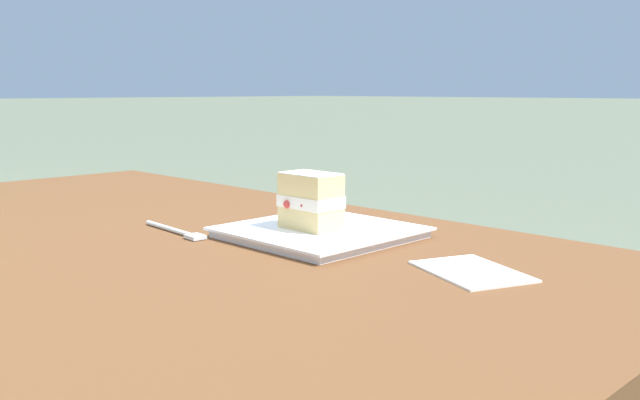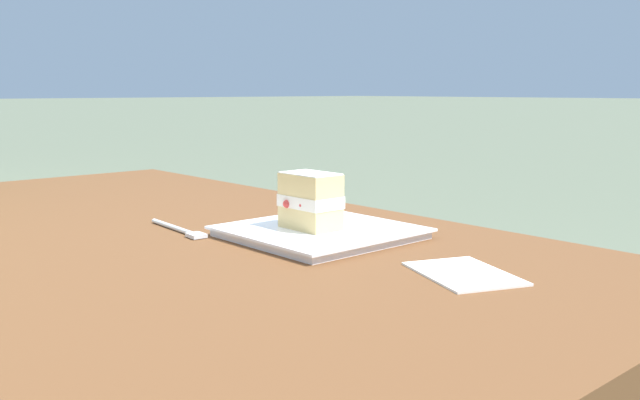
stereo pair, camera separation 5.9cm
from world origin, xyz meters
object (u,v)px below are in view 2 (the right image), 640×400
object	(u,v)px
patio_table	(145,282)
paper_napkin	(464,274)
dessert_plate	(320,232)
dessert_fork	(180,230)
cake_slice	(310,201)

from	to	relation	value
patio_table	paper_napkin	world-z (taller)	paper_napkin
dessert_plate	dessert_fork	distance (m)	0.23
dessert_fork	cake_slice	bearing A→B (deg)	-144.49
dessert_fork	paper_napkin	xyz separation A→B (m)	(-0.47, -0.13, -0.00)
patio_table	dessert_plate	xyz separation A→B (m)	(-0.24, -0.18, 0.10)
cake_slice	dessert_fork	size ratio (longest dim) A/B	0.54
patio_table	dessert_plate	world-z (taller)	dessert_plate
dessert_plate	cake_slice	xyz separation A→B (m)	(0.00, 0.02, 0.05)
dessert_plate	cake_slice	bearing A→B (deg)	74.26
patio_table	dessert_plate	size ratio (longest dim) A/B	6.11
dessert_plate	dessert_fork	bearing A→B (deg)	38.03
paper_napkin	dessert_fork	bearing A→B (deg)	15.63
patio_table	dessert_fork	world-z (taller)	dessert_fork
dessert_fork	paper_napkin	size ratio (longest dim) A/B	0.99
patio_table	dessert_fork	distance (m)	0.11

